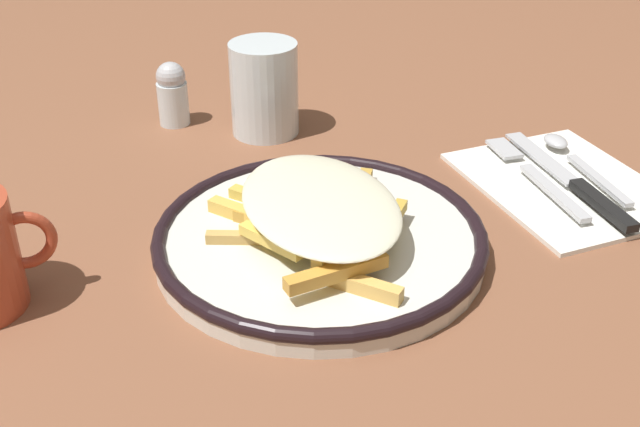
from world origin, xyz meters
name	(u,v)px	position (x,y,z in m)	size (l,w,h in m)	color
ground_plane	(320,251)	(0.00, 0.00, 0.00)	(2.60, 2.60, 0.00)	brown
plate	(320,239)	(0.00, 0.00, 0.01)	(0.29, 0.29, 0.02)	silver
fries_heap	(315,209)	(0.00, 0.00, 0.04)	(0.18, 0.22, 0.04)	#EAAD4F
napkin	(565,183)	(0.27, 0.02, 0.00)	(0.16, 0.21, 0.01)	white
fork	(536,176)	(0.24, 0.03, 0.01)	(0.03, 0.18, 0.01)	silver
knife	(577,185)	(0.27, 0.00, 0.01)	(0.03, 0.21, 0.01)	black
spoon	(572,155)	(0.30, 0.06, 0.01)	(0.03, 0.15, 0.01)	silver
water_glass	(264,89)	(0.03, 0.25, 0.05)	(0.07, 0.07, 0.10)	silver
salt_shaker	(172,93)	(-0.06, 0.31, 0.04)	(0.03, 0.03, 0.07)	silver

